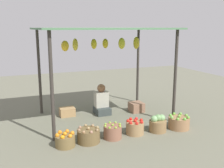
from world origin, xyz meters
TOP-DOWN VIEW (x-y plane):
  - ground_plane at (0.00, 0.00)m, footprint 14.00×14.00m
  - market_stall_structure at (0.01, 0.02)m, footprint 3.11×2.13m
  - vendor_person at (0.04, 0.29)m, footprint 0.36×0.44m
  - basket_oranges at (-1.26, -1.26)m, footprint 0.38×0.38m
  - basket_potatoes at (-0.80, -1.25)m, footprint 0.44×0.44m
  - basket_limes at (-0.29, -1.26)m, footprint 0.37×0.37m
  - basket_red_tomatoes at (0.23, -1.23)m, footprint 0.38×0.38m
  - basket_cabbages at (0.74, -1.29)m, footprint 0.37×0.37m
  - basket_green_apples at (1.27, -1.32)m, footprint 0.47×0.47m
  - wooden_crate_near_vendor at (-0.83, 0.45)m, footprint 0.37×0.28m
  - wooden_crate_stacked_rear at (0.95, 0.10)m, footprint 0.34×0.35m

SIDE VIEW (x-z plane):
  - ground_plane at x=0.00m, z-range 0.00..0.00m
  - wooden_crate_near_vendor at x=-0.83m, z-range 0.00..0.21m
  - wooden_crate_stacked_rear at x=0.95m, z-range 0.00..0.25m
  - basket_oranges at x=-1.26m, z-range -0.02..0.27m
  - basket_green_apples at x=1.27m, z-range -0.02..0.29m
  - basket_potatoes at x=-0.80m, z-range -0.02..0.29m
  - basket_limes at x=-0.29m, z-range -0.02..0.29m
  - basket_red_tomatoes at x=0.23m, z-range -0.02..0.31m
  - basket_cabbages at x=0.74m, z-range -0.03..0.35m
  - vendor_person at x=0.04m, z-range -0.09..0.69m
  - market_stall_structure at x=0.01m, z-range 0.90..3.09m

